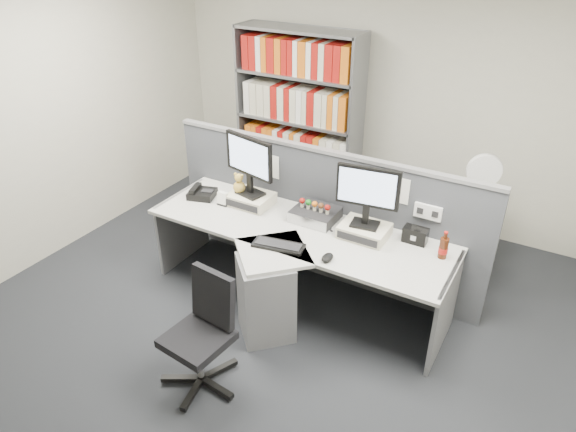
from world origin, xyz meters
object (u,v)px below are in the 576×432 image
Objects in this scene: monitor_right at (368,192)px; desk_fan at (484,174)px; shelving_unit at (298,123)px; monitor_left at (249,161)px; keyboard at (279,245)px; cola_bottle at (443,248)px; office_chair at (204,329)px; speaker at (415,235)px; desktop_pc at (315,214)px; filing_cabinet at (470,239)px; desk_calendar at (223,199)px; desk_phone at (202,193)px; desk at (285,268)px; mouse at (327,258)px.

monitor_right reaches higher than desk_fan.
monitor_left is at bearing -77.60° from shelving_unit.
keyboard is 1.26m from cola_bottle.
shelving_unit is 2.15m from desk_fan.
monitor_right is 0.59× the size of office_chair.
monitor_left is 2.38× the size of cola_bottle.
speaker is 0.84× the size of cola_bottle.
desktop_pc is 0.53× the size of filing_cabinet.
office_chair is at bearing -119.41° from desk_fan.
filing_cabinet is (1.20, 1.50, -0.38)m from keyboard.
desk_calendar is at bearing -146.85° from monitor_left.
monitor_left reaches higher than desk_phone.
speaker is at bearing 54.55° from office_chair.
monitor_right is 1.45m from filing_cabinet.
monitor_right is 2.23× the size of cola_bottle.
filing_cabinet is 2.68m from office_chair.
monitor_left reaches higher than desktop_pc.
cola_bottle is at bearing -92.50° from desk_fan.
desk_phone is at bearing 174.94° from desk_calendar.
cola_bottle is (1.16, 0.39, 0.35)m from desk.
mouse is at bearing 3.24° from keyboard.
monitor_left reaches higher than office_chair.
cola_bottle is at bearing -23.64° from speaker.
shelving_unit is 3.94× the size of desk_fan.
desk_fan is at bearing -12.07° from shelving_unit.
keyboard is 0.42m from mouse.
cola_bottle is at bearing -35.32° from shelving_unit.
desk_calendar is at bearing 162.42° from desk.
shelving_unit reaches higher than desk_calendar.
monitor_right is at bearing -162.96° from speaker.
desk_phone is 0.33× the size of office_chair.
filing_cabinet is at bearing 56.27° from monitor_right.
filing_cabinet is (0.04, 1.01, -0.45)m from cola_bottle.
filing_cabinet is at bearing 30.11° from desk_calendar.
desk is 20.88× the size of desk_calendar.
mouse is 1.04m from office_chair.
monitor_right is 1.23m from desk_fan.
desk_fan is at bearing 29.74° from monitor_left.
desktop_pc is 0.86m from desk_calendar.
monitor_right reaches higher than mouse.
keyboard is (0.00, -0.10, 0.28)m from desk.
desk is at bearing 83.04° from office_chair.
keyboard is at bearing -65.13° from shelving_unit.
desk_phone is at bearing -176.88° from cola_bottle.
desktop_pc is 1.52m from desk_fan.
desk is at bearing -151.03° from speaker.
monitor_left is 1.07× the size of monitor_right.
monitor_right is at bearing 64.20° from office_chair.
monitor_left reaches higher than desk_fan.
speaker is 0.22× the size of office_chair.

